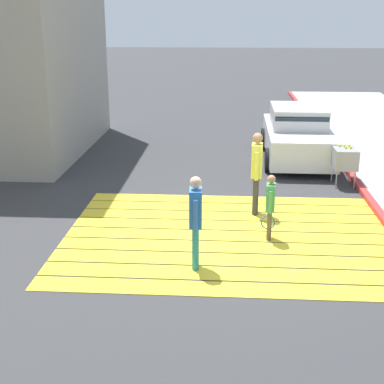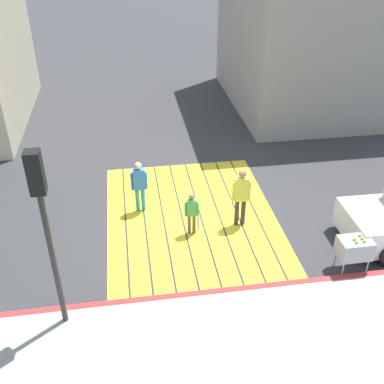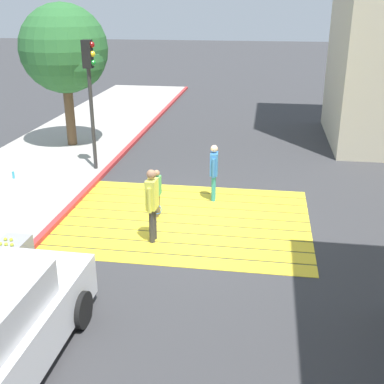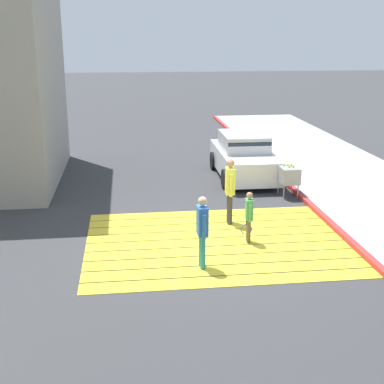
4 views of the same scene
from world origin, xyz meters
TOP-DOWN VIEW (x-y plane):
  - ground_plane at (0.00, 0.00)m, footprint 120.00×120.00m
  - crosswalk_stripes at (0.00, 0.00)m, footprint 6.40×4.90m
  - curb_painted at (-3.25, 0.00)m, footprint 0.16×40.00m
  - car_parked_near_curb at (-2.00, -6.05)m, footprint 2.03×4.32m
  - tennis_ball_cart at (-2.90, -3.60)m, footprint 0.56×0.80m
  - pedestrian_adult_lead at (-0.58, -1.31)m, footprint 0.25×0.52m
  - pedestrian_adult_trailing at (0.56, 1.44)m, footprint 0.22×0.48m
  - pedestrian_child_with_racket at (-0.78, 0.10)m, footprint 0.29×0.41m

SIDE VIEW (x-z plane):
  - ground_plane at x=0.00m, z-range 0.00..0.00m
  - crosswalk_stripes at x=0.00m, z-range 0.00..0.01m
  - curb_painted at x=-3.25m, z-range 0.00..0.13m
  - tennis_ball_cart at x=-2.90m, z-range 0.19..1.21m
  - pedestrian_child_with_racket at x=-0.78m, z-range 0.08..1.38m
  - car_parked_near_curb at x=-2.00m, z-range -0.05..1.52m
  - pedestrian_adult_trailing at x=0.56m, z-range 0.13..1.78m
  - pedestrian_adult_lead at x=-0.58m, z-range 0.15..1.94m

